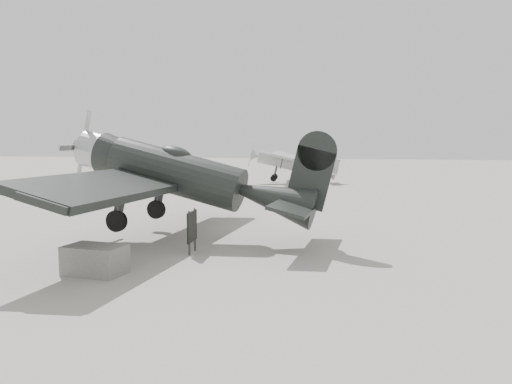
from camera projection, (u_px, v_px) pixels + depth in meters
ground at (218, 241)px, 17.38m from camera, size 160.00×160.00×0.00m
lowwing_monoplane at (189, 177)px, 17.26m from camera, size 9.29×12.94×4.18m
highwing_monoplane at (290, 161)px, 40.79m from camera, size 7.29×10.24×2.89m
equipment_block at (95, 260)px, 13.01m from camera, size 1.62×1.11×0.76m
sign_board at (192, 227)px, 15.41m from camera, size 0.13×0.95×1.36m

